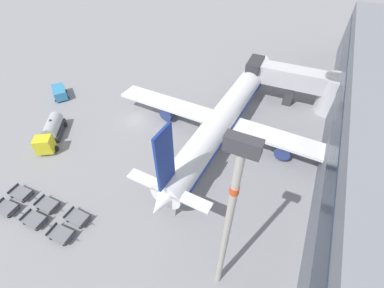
# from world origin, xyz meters

# --- Properties ---
(ground_plane) EXTENTS (500.00, 500.00, 0.00)m
(ground_plane) POSITION_xyz_m (0.00, 0.00, 0.00)
(ground_plane) COLOR gray
(jet_bridge) EXTENTS (18.30, 5.57, 7.02)m
(jet_bridge) POSITION_xyz_m (25.08, 17.28, 4.19)
(jet_bridge) COLOR silver
(jet_bridge) RESTS_ON ground_plane
(airplane) EXTENTS (37.94, 41.04, 13.15)m
(airplane) POSITION_xyz_m (15.00, 3.51, 3.57)
(airplane) COLOR white
(airplane) RESTS_ON ground_plane
(fuel_tanker_primary) EXTENTS (6.38, 8.08, 2.85)m
(fuel_tanker_primary) POSITION_xyz_m (-9.35, -9.87, 1.24)
(fuel_tanker_primary) COLOR yellow
(fuel_tanker_primary) RESTS_ON ground_plane
(service_van) EXTENTS (4.77, 4.29, 1.92)m
(service_van) POSITION_xyz_m (-17.54, -0.48, 1.06)
(service_van) COLOR teal
(service_van) RESTS_ON ground_plane
(baggage_dolly_row_near_col_a) EXTENTS (3.53, 1.93, 0.92)m
(baggage_dolly_row_near_col_a) POSITION_xyz_m (-3.86, -22.20, 0.48)
(baggage_dolly_row_near_col_a) COLOR slate
(baggage_dolly_row_near_col_a) RESTS_ON ground_plane
(baggage_dolly_row_near_col_b) EXTENTS (3.50, 1.87, 0.92)m
(baggage_dolly_row_near_col_b) POSITION_xyz_m (0.59, -21.87, 0.48)
(baggage_dolly_row_near_col_b) COLOR slate
(baggage_dolly_row_near_col_b) RESTS_ON ground_plane
(baggage_dolly_row_near_col_c) EXTENTS (3.52, 1.93, 0.92)m
(baggage_dolly_row_near_col_c) POSITION_xyz_m (4.87, -21.84, 0.48)
(baggage_dolly_row_near_col_c) COLOR slate
(baggage_dolly_row_near_col_c) RESTS_ON ground_plane
(baggage_dolly_row_mid_a_col_a) EXTENTS (3.51, 1.90, 0.92)m
(baggage_dolly_row_mid_a_col_a) POSITION_xyz_m (-4.15, -19.90, 0.48)
(baggage_dolly_row_mid_a_col_a) COLOR slate
(baggage_dolly_row_mid_a_col_a) RESTS_ON ground_plane
(baggage_dolly_row_mid_a_col_b) EXTENTS (3.49, 1.84, 0.92)m
(baggage_dolly_row_mid_a_col_b) POSITION_xyz_m (0.34, -19.68, 0.48)
(baggage_dolly_row_mid_a_col_b) COLOR slate
(baggage_dolly_row_mid_a_col_b) RESTS_ON ground_plane
(baggage_dolly_row_mid_a_col_c) EXTENTS (3.48, 1.82, 0.92)m
(baggage_dolly_row_mid_a_col_c) POSITION_xyz_m (5.02, -19.42, 0.48)
(baggage_dolly_row_mid_a_col_c) COLOR slate
(baggage_dolly_row_mid_a_col_c) RESTS_ON ground_plane
(apron_light_mast) EXTENTS (2.00, 0.70, 19.38)m
(apron_light_mast) POSITION_xyz_m (22.60, -18.36, 11.36)
(apron_light_mast) COLOR #ADA89E
(apron_light_mast) RESTS_ON ground_plane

